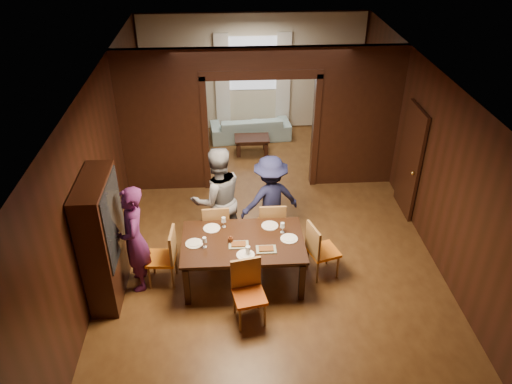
{
  "coord_description": "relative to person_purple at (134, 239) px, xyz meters",
  "views": [
    {
      "loc": [
        -0.65,
        -7.43,
        5.44
      ],
      "look_at": [
        -0.22,
        -0.4,
        1.05
      ],
      "focal_mm": 35.0,
      "sensor_mm": 36.0,
      "label": 1
    }
  ],
  "objects": [
    {
      "name": "window_far",
      "position": [
        2.11,
        5.8,
        0.82
      ],
      "size": [
        1.2,
        0.03,
        1.3
      ],
      "primitive_type": "cube",
      "color": "silver",
      "rests_on": "back_wall"
    },
    {
      "name": "plate_far_r",
      "position": [
        2.08,
        0.38,
        -0.11
      ],
      "size": [
        0.27,
        0.27,
        0.01
      ],
      "primitive_type": "cylinder",
      "color": "silver",
      "rests_on": "dining_table"
    },
    {
      "name": "ceiling",
      "position": [
        2.11,
        1.36,
        2.02
      ],
      "size": [
        5.5,
        9.0,
        0.02
      ],
      "primitive_type": "cube",
      "color": "silver",
      "rests_on": "room_walls"
    },
    {
      "name": "room_walls",
      "position": [
        2.11,
        3.24,
        0.62
      ],
      "size": [
        5.52,
        9.01,
        2.9
      ],
      "color": "black",
      "rests_on": "floor"
    },
    {
      "name": "chair_right",
      "position": [
        2.91,
        0.07,
        -0.4
      ],
      "size": [
        0.55,
        0.55,
        0.97
      ],
      "primitive_type": null,
      "rotation": [
        0.0,
        0.0,
        1.87
      ],
      "color": "orange",
      "rests_on": "floor"
    },
    {
      "name": "person_navy",
      "position": [
        2.15,
        1.09,
        -0.07
      ],
      "size": [
        1.17,
        0.88,
        1.62
      ],
      "primitive_type": "imported",
      "rotation": [
        0.0,
        0.0,
        3.44
      ],
      "color": "#181B3E",
      "rests_on": "floor"
    },
    {
      "name": "sofa",
      "position": [
        2.01,
        5.21,
        -0.6
      ],
      "size": [
        2.01,
        0.94,
        0.57
      ],
      "primitive_type": "imported",
      "rotation": [
        0.0,
        0.0,
        3.23
      ],
      "color": "#98C0C7",
      "rests_on": "floor"
    },
    {
      "name": "plate_far_l",
      "position": [
        1.15,
        0.37,
        -0.11
      ],
      "size": [
        0.27,
        0.27,
        0.01
      ],
      "primitive_type": "cylinder",
      "color": "white",
      "rests_on": "dining_table"
    },
    {
      "name": "curtain_right",
      "position": [
        2.86,
        5.76,
        0.37
      ],
      "size": [
        0.35,
        0.06,
        2.4
      ],
      "primitive_type": "cube",
      "color": "white",
      "rests_on": "back_wall"
    },
    {
      "name": "platter_b",
      "position": [
        1.97,
        -0.22,
        -0.1
      ],
      "size": [
        0.3,
        0.2,
        0.04
      ],
      "primitive_type": "cube",
      "color": "gray",
      "rests_on": "dining_table"
    },
    {
      "name": "floor",
      "position": [
        2.11,
        1.36,
        -0.88
      ],
      "size": [
        9.0,
        9.0,
        0.0
      ],
      "primitive_type": "plane",
      "color": "#4D2D15",
      "rests_on": "ground"
    },
    {
      "name": "chair_far_r",
      "position": [
        2.15,
        0.82,
        -0.4
      ],
      "size": [
        0.44,
        0.44,
        0.97
      ],
      "primitive_type": null,
      "rotation": [
        0.0,
        0.0,
        3.13
      ],
      "color": "#CD6913",
      "rests_on": "floor"
    },
    {
      "name": "wineglass_far",
      "position": [
        1.34,
        0.41,
        -0.03
      ],
      "size": [
        0.08,
        0.08,
        0.18
      ],
      "primitive_type": null,
      "color": "white",
      "rests_on": "dining_table"
    },
    {
      "name": "hutch",
      "position": [
        -0.42,
        -0.14,
        0.12
      ],
      "size": [
        0.4,
        1.2,
        2.0
      ],
      "primitive_type": "cube",
      "color": "black",
      "rests_on": "floor"
    },
    {
      "name": "plate_near",
      "position": [
        1.66,
        -0.33,
        -0.11
      ],
      "size": [
        0.27,
        0.27,
        0.01
      ],
      "primitive_type": "cylinder",
      "color": "silver",
      "rests_on": "dining_table"
    },
    {
      "name": "platter_a",
      "position": [
        1.56,
        -0.09,
        -0.1
      ],
      "size": [
        0.3,
        0.2,
        0.04
      ],
      "primitive_type": "cube",
      "color": "gray",
      "rests_on": "dining_table"
    },
    {
      "name": "person_grey",
      "position": [
        1.25,
        0.95,
        0.06
      ],
      "size": [
        1.09,
        0.97,
        1.88
      ],
      "primitive_type": "imported",
      "rotation": [
        0.0,
        0.0,
        3.47
      ],
      "color": "slate",
      "rests_on": "floor"
    },
    {
      "name": "dining_table",
      "position": [
        1.63,
        0.02,
        -0.5
      ],
      "size": [
        1.88,
        1.17,
        0.76
      ],
      "primitive_type": "cube",
      "color": "black",
      "rests_on": "floor"
    },
    {
      "name": "chair_left",
      "position": [
        0.36,
        0.05,
        -0.4
      ],
      "size": [
        0.47,
        0.47,
        0.97
      ],
      "primitive_type": null,
      "rotation": [
        0.0,
        0.0,
        -1.63
      ],
      "color": "orange",
      "rests_on": "floor"
    },
    {
      "name": "tumbler",
      "position": [
        1.69,
        -0.31,
        -0.05
      ],
      "size": [
        0.07,
        0.07,
        0.14
      ],
      "primitive_type": "cylinder",
      "color": "silver",
      "rests_on": "dining_table"
    },
    {
      "name": "curtain_left",
      "position": [
        1.36,
        5.76,
        0.37
      ],
      "size": [
        0.35,
        0.06,
        2.4
      ],
      "primitive_type": "cube",
      "color": "white",
      "rests_on": "back_wall"
    },
    {
      "name": "plate_left",
      "position": [
        0.89,
        -0.01,
        -0.11
      ],
      "size": [
        0.27,
        0.27,
        0.01
      ],
      "primitive_type": "cylinder",
      "color": "silver",
      "rests_on": "dining_table"
    },
    {
      "name": "condiment_jar",
      "position": [
        1.44,
        -0.01,
        -0.07
      ],
      "size": [
        0.08,
        0.08,
        0.11
      ],
      "primitive_type": null,
      "color": "#482110",
      "rests_on": "dining_table"
    },
    {
      "name": "person_purple",
      "position": [
        0.0,
        0.0,
        0.0
      ],
      "size": [
        0.53,
        0.71,
        1.76
      ],
      "primitive_type": "imported",
      "rotation": [
        0.0,
        0.0,
        -1.4
      ],
      "color": "#521C51",
      "rests_on": "floor"
    },
    {
      "name": "wineglass_right",
      "position": [
        2.26,
        0.2,
        -0.03
      ],
      "size": [
        0.08,
        0.08,
        0.18
      ],
      "primitive_type": null,
      "color": "silver",
      "rests_on": "dining_table"
    },
    {
      "name": "chair_near",
      "position": [
        1.68,
        -0.87,
        -0.4
      ],
      "size": [
        0.52,
        0.52,
        0.97
      ],
      "primitive_type": null,
      "rotation": [
        0.0,
        0.0,
        0.2
      ],
      "color": "#BF4C12",
      "rests_on": "floor"
    },
    {
      "name": "wineglass_left",
      "position": [
        1.05,
        -0.1,
        -0.03
      ],
      "size": [
        0.08,
        0.08,
        0.18
      ],
      "primitive_type": null,
      "color": "silver",
      "rests_on": "dining_table"
    },
    {
      "name": "door_right",
      "position": [
        4.81,
        1.86,
        0.17
      ],
      "size": [
        0.06,
        0.9,
        2.1
      ],
      "primitive_type": "cube",
      "color": "black",
      "rests_on": "floor"
    },
    {
      "name": "serving_bowl",
      "position": [
        1.69,
        0.06,
        -0.09
      ],
      "size": [
        0.28,
        0.28,
        0.07
      ],
      "primitive_type": "imported",
      "color": "black",
      "rests_on": "dining_table"
    },
    {
      "name": "coffee_table",
      "position": [
        2.01,
        4.4,
        -0.68
      ],
      "size": [
        0.8,
        0.5,
        0.4
      ],
      "primitive_type": "cube",
      "color": "black",
      "rests_on": "floor"
    },
    {
      "name": "plate_right",
      "position": [
        2.35,
        0.02,
        -0.11
      ],
      "size": [
        0.27,
        0.27,
        0.01
      ],
      "primitive_type": "cylinder",
      "color": "white",
      "rests_on": "dining_table"
    },
    {
      "name": "chair_far_l",
      "position": [
        1.21,
        0.81,
        -0.4
      ],
      "size": [
        0.46,
        0.46,
        0.97
      ],
      "primitive_type": null,
      "rotation": [
        0.0,
        0.0,
        3.19
      ],
      "color": "red",
      "rests_on": "floor"
    }
  ]
}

